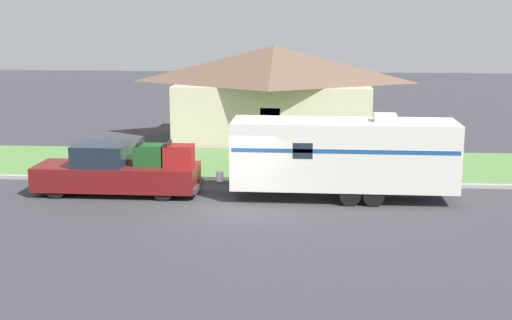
% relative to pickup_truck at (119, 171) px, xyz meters
% --- Properties ---
extents(ground_plane, '(120.00, 120.00, 0.00)m').
position_rel_pickup_truck_xyz_m(ground_plane, '(4.69, -1.63, -0.89)').
color(ground_plane, '#38383D').
extents(curb_strip, '(80.00, 0.30, 0.14)m').
position_rel_pickup_truck_xyz_m(curb_strip, '(4.69, 2.12, -0.82)').
color(curb_strip, '#999993').
rests_on(curb_strip, ground_plane).
extents(lawn_strip, '(80.00, 7.00, 0.03)m').
position_rel_pickup_truck_xyz_m(lawn_strip, '(4.69, 5.77, -0.88)').
color(lawn_strip, '#568442').
rests_on(lawn_strip, ground_plane).
extents(house_across_street, '(10.98, 6.69, 5.04)m').
position_rel_pickup_truck_xyz_m(house_across_street, '(5.12, 12.57, 1.72)').
color(house_across_street, beige).
rests_on(house_across_street, ground_plane).
extents(pickup_truck, '(6.24, 2.05, 2.04)m').
position_rel_pickup_truck_xyz_m(pickup_truck, '(0.00, 0.00, 0.00)').
color(pickup_truck, black).
rests_on(pickup_truck, ground_plane).
extents(travel_trailer, '(9.29, 2.35, 3.19)m').
position_rel_pickup_truck_xyz_m(travel_trailer, '(8.44, -0.00, 0.79)').
color(travel_trailer, black).
rests_on(travel_trailer, ground_plane).
extents(mailbox, '(0.48, 0.20, 1.35)m').
position_rel_pickup_truck_xyz_m(mailbox, '(-1.98, 3.09, 0.15)').
color(mailbox, brown).
rests_on(mailbox, ground_plane).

